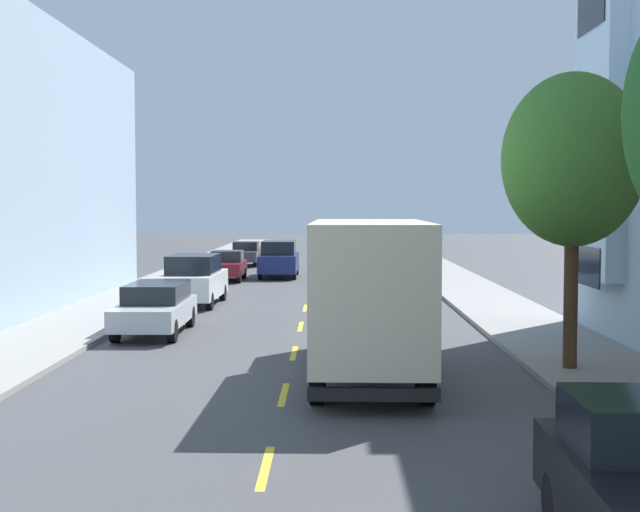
# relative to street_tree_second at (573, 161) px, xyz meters

# --- Properties ---
(ground_plane) EXTENTS (160.00, 160.00, 0.00)m
(ground_plane) POSITION_rel_street_tree_second_xyz_m (-6.40, 15.69, -4.83)
(ground_plane) COLOR #424244
(sidewalk_left) EXTENTS (3.20, 120.00, 0.14)m
(sidewalk_left) POSITION_rel_street_tree_second_xyz_m (-13.50, 13.69, -4.76)
(sidewalk_left) COLOR gray
(sidewalk_left) RESTS_ON ground_plane
(sidewalk_right) EXTENTS (3.20, 120.00, 0.14)m
(sidewalk_right) POSITION_rel_street_tree_second_xyz_m (0.70, 13.69, -4.76)
(sidewalk_right) COLOR gray
(sidewalk_right) RESTS_ON ground_plane
(lane_centerline_dashes) EXTENTS (0.14, 47.20, 0.01)m
(lane_centerline_dashes) POSITION_rel_street_tree_second_xyz_m (-6.40, 10.19, -4.83)
(lane_centerline_dashes) COLOR yellow
(lane_centerline_dashes) RESTS_ON ground_plane
(street_tree_second) EXTENTS (3.19, 3.19, 6.68)m
(street_tree_second) POSITION_rel_street_tree_second_xyz_m (0.00, 0.00, 0.00)
(street_tree_second) COLOR #47331E
(street_tree_second) RESTS_ON sidewalk_right
(delivery_box_truck) EXTENTS (2.54, 8.19, 3.49)m
(delivery_box_truck) POSITION_rel_street_tree_second_xyz_m (-4.60, -0.54, -2.86)
(delivery_box_truck) COLOR beige
(delivery_box_truck) RESTS_ON ground_plane
(parked_hatchback_burgundy) EXTENTS (1.76, 4.01, 1.50)m
(parked_hatchback_burgundy) POSITION_rel_street_tree_second_xyz_m (-10.73, 24.59, -4.08)
(parked_hatchback_burgundy) COLOR maroon
(parked_hatchback_burgundy) RESTS_ON ground_plane
(parked_wagon_sky) EXTENTS (1.86, 4.72, 1.50)m
(parked_wagon_sky) POSITION_rel_street_tree_second_xyz_m (-2.19, 18.80, -4.03)
(parked_wagon_sky) COLOR #7A9EC6
(parked_wagon_sky) RESTS_ON ground_plane
(parked_pickup_orange) EXTENTS (2.01, 5.30, 1.73)m
(parked_pickup_orange) POSITION_rel_street_tree_second_xyz_m (-1.99, 36.44, -4.00)
(parked_pickup_orange) COLOR orange
(parked_pickup_orange) RESTS_ON ground_plane
(parked_wagon_teal) EXTENTS (1.93, 4.74, 1.50)m
(parked_wagon_teal) POSITION_rel_street_tree_second_xyz_m (-2.16, 24.42, -4.03)
(parked_wagon_teal) COLOR #195B60
(parked_wagon_teal) RESTS_ON ground_plane
(parked_hatchback_charcoal) EXTENTS (1.81, 4.03, 1.50)m
(parked_hatchback_charcoal) POSITION_rel_street_tree_second_xyz_m (-10.83, 35.56, -4.08)
(parked_hatchback_charcoal) COLOR #333338
(parked_hatchback_charcoal) RESTS_ON ground_plane
(parked_wagon_silver) EXTENTS (1.83, 4.71, 1.50)m
(parked_wagon_silver) POSITION_rel_street_tree_second_xyz_m (-10.67, 6.11, -4.03)
(parked_wagon_silver) COLOR #B2B5BA
(parked_wagon_silver) RESTS_ON ground_plane
(parked_suv_white) EXTENTS (2.07, 4.85, 1.93)m
(parked_suv_white) POSITION_rel_street_tree_second_xyz_m (-10.69, 13.65, -3.85)
(parked_suv_white) COLOR silver
(parked_suv_white) RESTS_ON ground_plane
(moving_navy_sedan) EXTENTS (1.95, 4.80, 1.93)m
(moving_navy_sedan) POSITION_rel_street_tree_second_xyz_m (-8.20, 26.70, -3.85)
(moving_navy_sedan) COLOR navy
(moving_navy_sedan) RESTS_ON ground_plane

